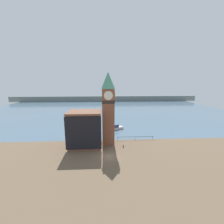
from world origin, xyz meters
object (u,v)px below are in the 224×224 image
Objects in this scene: clock_tower at (108,107)px; pier_building at (85,129)px; boat_near at (117,127)px; mooring_bollard_near at (123,146)px.

pier_building is (-6.83, -1.42, -6.12)m from clock_tower.
mooring_bollard_near is at bearing -114.63° from boat_near.
mooring_bollard_near is at bearing -9.13° from pier_building.
pier_building is 13.79× the size of mooring_bollard_near.
clock_tower is at bearing 11.71° from pier_building.
boat_near is 17.10m from mooring_bollard_near.
pier_building is at bearing 170.87° from mooring_bollard_near.
clock_tower is 9.28m from pier_building.
clock_tower reaches higher than boat_near.
mooring_bollard_near is (4.19, -3.19, -10.91)m from clock_tower.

